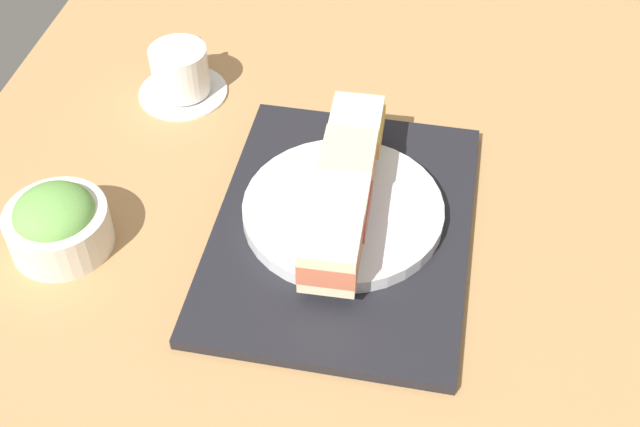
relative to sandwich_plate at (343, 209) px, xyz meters
The scene contains 9 objects.
ground_plane 4.00cm from the sandwich_plate, 100.63° to the left, with size 140.00×100.00×3.00cm, color tan.
serving_tray 2.16cm from the sandwich_plate, behind, with size 39.40×29.33×1.42cm, color black.
sandwich_plate is the anchor object (origin of this frame).
sandwich_nearmost 10.80cm from the sandwich_plate, behind, with size 7.47×6.46×5.57cm.
sandwich_inner_near 4.89cm from the sandwich_plate, behind, with size 7.90×6.75×5.29cm.
sandwich_inner_far 5.12cm from the sandwich_plate, ahead, with size 7.66×6.39×5.93cm.
sandwich_farmost 10.79cm from the sandwich_plate, ahead, with size 7.53×6.80×5.53cm.
salad_bowl 32.58cm from the sandwich_plate, 106.89° to the left, with size 11.72×11.72×7.74cm.
coffee_cup 33.04cm from the sandwich_plate, 52.04° to the left, with size 12.83×12.28×7.28cm.
Camera 1 is at (-66.68, -11.31, 71.78)cm, focal length 46.69 mm.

